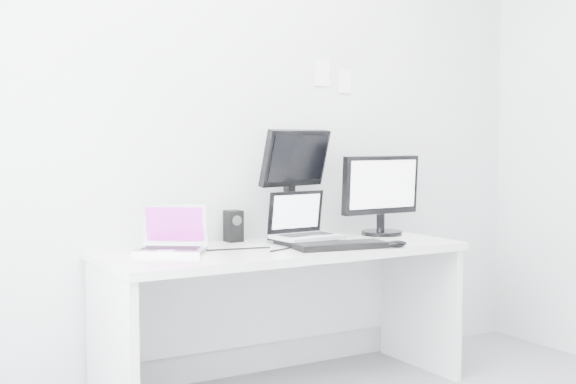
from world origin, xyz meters
name	(u,v)px	position (x,y,z in m)	size (l,w,h in m)	color
back_wall	(249,122)	(0.00, 1.60, 1.35)	(3.60, 3.60, 0.00)	silver
desk	(282,319)	(0.00, 1.25, 0.36)	(1.80, 0.70, 0.73)	silver
macbook	(170,227)	(-0.55, 1.33, 0.85)	(0.32, 0.24, 0.24)	#AAABAF
speaker	(233,226)	(-0.13, 1.53, 0.81)	(0.08, 0.08, 0.16)	black
dell_laptop	(308,217)	(0.16, 1.27, 0.87)	(0.33, 0.25, 0.27)	#B8BABF
rear_monitor	(293,183)	(0.18, 1.45, 1.03)	(0.44, 0.16, 0.59)	black
samsung_monitor	(382,194)	(0.70, 1.37, 0.96)	(0.49, 0.23, 0.45)	black
keyboard	(341,245)	(0.21, 1.05, 0.75)	(0.45, 0.16, 0.03)	black
mouse	(396,244)	(0.46, 0.94, 0.75)	(0.11, 0.07, 0.04)	black
wall_note_0	(322,73)	(0.45, 1.59, 1.62)	(0.10, 0.00, 0.14)	white
wall_note_1	(345,82)	(0.60, 1.59, 1.58)	(0.09, 0.00, 0.13)	white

